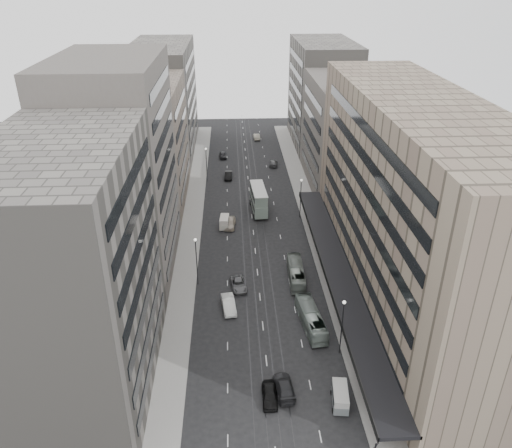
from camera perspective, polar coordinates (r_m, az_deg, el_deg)
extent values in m
plane|color=black|center=(71.17, 0.84, -12.06)|extent=(220.00, 220.00, 0.00)
cube|color=gray|center=(104.02, 6.10, 1.45)|extent=(4.00, 125.00, 0.15)
cube|color=gray|center=(103.12, -7.20, 1.15)|extent=(4.00, 125.00, 0.15)
cube|color=gray|center=(74.23, 17.31, 2.03)|extent=(15.00, 60.00, 30.00)
cube|color=black|center=(76.82, 9.48, -5.51)|extent=(4.40, 60.00, 0.50)
cube|color=#554F49|center=(114.77, 10.08, 10.09)|extent=(15.00, 28.00, 24.00)
cube|color=slate|center=(142.68, 7.57, 14.45)|extent=(15.00, 32.00, 28.00)
cube|color=slate|center=(58.46, -20.14, -5.61)|extent=(15.00, 28.00, 30.00)
cube|color=#554F49|center=(81.01, -15.43, 5.96)|extent=(15.00, 26.00, 34.00)
cube|color=#77685C|center=(107.50, -12.43, 8.97)|extent=(15.00, 28.00, 25.00)
cube|color=slate|center=(138.60, -10.52, 13.86)|extent=(15.00, 38.00, 28.00)
cylinder|color=#262628|center=(66.08, 9.76, -11.68)|extent=(0.16, 0.16, 8.00)
sphere|color=silver|center=(63.61, 10.05, -8.80)|extent=(0.44, 0.44, 0.44)
cylinder|color=#262628|center=(99.80, 5.11, 2.83)|extent=(0.16, 0.16, 8.00)
sphere|color=silver|center=(98.18, 5.21, 5.01)|extent=(0.44, 0.44, 0.44)
cylinder|color=#262628|center=(78.75, -6.79, -4.41)|extent=(0.16, 0.16, 8.00)
sphere|color=silver|center=(76.69, -6.96, -1.81)|extent=(0.44, 0.44, 0.44)
cylinder|color=#262628|center=(117.49, -5.67, 6.65)|extent=(0.16, 0.16, 8.00)
sphere|color=silver|center=(116.12, -5.77, 8.55)|extent=(0.44, 0.44, 0.44)
imported|color=gray|center=(71.43, 6.31, -10.69)|extent=(3.43, 10.03, 2.74)
imported|color=gray|center=(80.89, 4.61, -5.59)|extent=(2.53, 9.66, 2.67)
cube|color=gray|center=(102.86, 0.30, 2.33)|extent=(3.26, 9.65, 2.43)
cube|color=gray|center=(101.92, 0.31, 3.49)|extent=(3.18, 9.27, 2.11)
cube|color=silver|center=(101.48, 0.31, 4.07)|extent=(3.26, 9.65, 0.13)
cylinder|color=black|center=(100.19, -0.21, 0.85)|extent=(0.36, 1.07, 1.06)
cylinder|color=black|center=(100.49, 1.29, 0.93)|extent=(0.36, 1.07, 1.06)
cylinder|color=black|center=(106.32, -0.63, 2.48)|extent=(0.36, 1.07, 1.06)
cylinder|color=black|center=(106.60, 0.78, 2.55)|extent=(0.36, 1.07, 1.06)
cube|color=slate|center=(61.70, 9.57, -19.09)|extent=(2.17, 4.23, 1.06)
cube|color=#ABABA7|center=(61.03, 9.64, -18.47)|extent=(2.13, 4.14, 0.83)
cylinder|color=black|center=(61.09, 8.79, -20.34)|extent=(0.24, 0.62, 0.60)
cylinder|color=black|center=(61.28, 10.48, -20.32)|extent=(0.24, 0.62, 0.60)
cylinder|color=black|center=(62.92, 8.62, -18.54)|extent=(0.24, 0.62, 0.60)
cylinder|color=black|center=(63.10, 10.24, -18.54)|extent=(0.24, 0.62, 0.60)
cube|color=beige|center=(96.85, -3.63, 0.02)|extent=(1.93, 3.79, 1.13)
cube|color=beige|center=(96.39, -3.65, 0.56)|extent=(1.89, 3.71, 0.89)
cylinder|color=black|center=(96.11, -4.17, -0.60)|extent=(0.21, 0.60, 0.59)
cylinder|color=black|center=(95.97, -3.19, -0.61)|extent=(0.21, 0.60, 0.59)
cylinder|color=black|center=(98.25, -4.04, 0.06)|extent=(0.21, 0.60, 0.59)
cylinder|color=black|center=(98.11, -3.08, 0.05)|extent=(0.21, 0.60, 0.59)
imported|color=black|center=(61.45, 1.56, -18.95)|extent=(1.81, 4.42, 1.50)
imported|color=white|center=(74.63, -3.15, -9.16)|extent=(2.43, 5.31, 1.69)
imported|color=slate|center=(79.15, -2.01, -6.90)|extent=(2.88, 5.11, 1.35)
imported|color=black|center=(62.39, 3.24, -18.08)|extent=(2.61, 5.43, 1.53)
imported|color=#BDAF9D|center=(97.12, -2.98, 0.12)|extent=(2.52, 5.14, 1.69)
imported|color=black|center=(120.14, -3.16, 5.58)|extent=(1.90, 4.86, 1.57)
imported|color=silver|center=(104.64, 0.47, 2.18)|extent=(2.87, 5.47, 1.47)
imported|color=#505053|center=(128.23, 1.99, 6.99)|extent=(2.55, 5.07, 1.41)
imported|color=#242427|center=(133.93, -3.80, 7.88)|extent=(2.10, 4.62, 1.54)
imported|color=beige|center=(149.03, 0.06, 9.97)|extent=(1.90, 4.92, 1.60)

